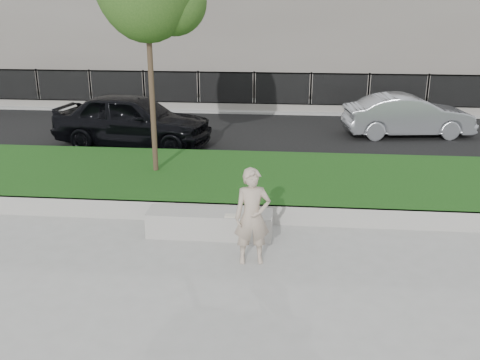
# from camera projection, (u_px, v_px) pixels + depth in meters

# --- Properties ---
(ground) EXTENTS (90.00, 90.00, 0.00)m
(ground) POSITION_uv_depth(u_px,v_px,m) (241.00, 246.00, 9.80)
(ground) COLOR gray
(ground) RESTS_ON ground
(grass_bank) EXTENTS (34.00, 4.00, 0.40)m
(grass_bank) POSITION_uv_depth(u_px,v_px,m) (253.00, 182.00, 12.56)
(grass_bank) COLOR #0E360D
(grass_bank) RESTS_ON ground
(grass_kerb) EXTENTS (34.00, 0.08, 0.40)m
(grass_kerb) POSITION_uv_depth(u_px,v_px,m) (246.00, 214.00, 10.71)
(grass_kerb) COLOR gray
(grass_kerb) RESTS_ON ground
(street) EXTENTS (34.00, 7.00, 0.04)m
(street) POSITION_uv_depth(u_px,v_px,m) (265.00, 134.00, 17.80)
(street) COLOR black
(street) RESTS_ON ground
(far_pavement) EXTENTS (34.00, 3.00, 0.12)m
(far_pavement) POSITION_uv_depth(u_px,v_px,m) (270.00, 107.00, 22.03)
(far_pavement) COLOR gray
(far_pavement) RESTS_ON ground
(iron_fence) EXTENTS (32.00, 0.30, 1.50)m
(iron_fence) POSITION_uv_depth(u_px,v_px,m) (269.00, 99.00, 20.93)
(iron_fence) COLOR slate
(iron_fence) RESTS_ON far_pavement
(stone_bench) EXTENTS (2.37, 0.59, 0.48)m
(stone_bench) POSITION_uv_depth(u_px,v_px,m) (210.00, 223.00, 10.15)
(stone_bench) COLOR gray
(stone_bench) RESTS_ON ground
(man) EXTENTS (0.67, 0.50, 1.68)m
(man) POSITION_uv_depth(u_px,v_px,m) (252.00, 217.00, 8.94)
(man) COLOR tan
(man) RESTS_ON ground
(book) EXTENTS (0.22, 0.17, 0.02)m
(book) POSITION_uv_depth(u_px,v_px,m) (230.00, 216.00, 9.86)
(book) COLOR beige
(book) RESTS_ON stone_bench
(car_dark) EXTENTS (4.95, 2.55, 1.61)m
(car_dark) POSITION_uv_depth(u_px,v_px,m) (133.00, 120.00, 16.03)
(car_dark) COLOR black
(car_dark) RESTS_ON street
(car_silver) EXTENTS (4.22, 1.96, 1.34)m
(car_silver) POSITION_uv_depth(u_px,v_px,m) (408.00, 115.00, 17.26)
(car_silver) COLOR #93959B
(car_silver) RESTS_ON street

